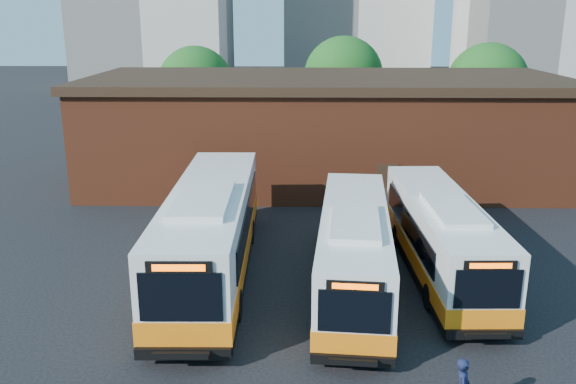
{
  "coord_description": "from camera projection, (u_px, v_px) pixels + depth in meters",
  "views": [
    {
      "loc": [
        -1.65,
        -17.21,
        9.85
      ],
      "look_at": [
        -2.1,
        7.0,
        2.85
      ],
      "focal_mm": 38.0,
      "sensor_mm": 36.0,
      "label": 1
    }
  ],
  "objects": [
    {
      "name": "bus_midwest",
      "position": [
        211.0,
        235.0,
        23.6
      ],
      "size": [
        3.06,
        13.8,
        3.74
      ],
      "rotation": [
        0.0,
        0.0,
        0.01
      ],
      "color": "silver",
      "rests_on": "ground"
    },
    {
      "name": "bus_east",
      "position": [
        441.0,
        239.0,
        23.92
      ],
      "size": [
        2.74,
        11.82,
        3.2
      ],
      "rotation": [
        0.0,
        0.0,
        0.03
      ],
      "color": "silver",
      "rests_on": "ground"
    },
    {
      "name": "tree_west",
      "position": [
        196.0,
        84.0,
        48.87
      ],
      "size": [
        6.0,
        6.0,
        7.65
      ],
      "color": "#382314",
      "rests_on": "ground"
    },
    {
      "name": "bus_mideast",
      "position": [
        354.0,
        252.0,
        22.49
      ],
      "size": [
        3.41,
        11.93,
        3.21
      ],
      "rotation": [
        0.0,
        0.0,
        -0.09
      ],
      "color": "silver",
      "rests_on": "ground"
    },
    {
      "name": "tree_east",
      "position": [
        487.0,
        83.0,
        47.44
      ],
      "size": [
        6.24,
        6.24,
        7.96
      ],
      "color": "#382314",
      "rests_on": "ground"
    },
    {
      "name": "depot_building",
      "position": [
        326.0,
        127.0,
        37.55
      ],
      "size": [
        28.6,
        12.6,
        6.4
      ],
      "color": "maroon",
      "rests_on": "ground"
    },
    {
      "name": "tree_mid",
      "position": [
        343.0,
        76.0,
        50.45
      ],
      "size": [
        6.56,
        6.56,
        8.36
      ],
      "color": "#382314",
      "rests_on": "ground"
    },
    {
      "name": "ground",
      "position": [
        350.0,
        340.0,
        19.24
      ],
      "size": [
        220.0,
        220.0,
        0.0
      ],
      "primitive_type": "plane",
      "color": "black"
    }
  ]
}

